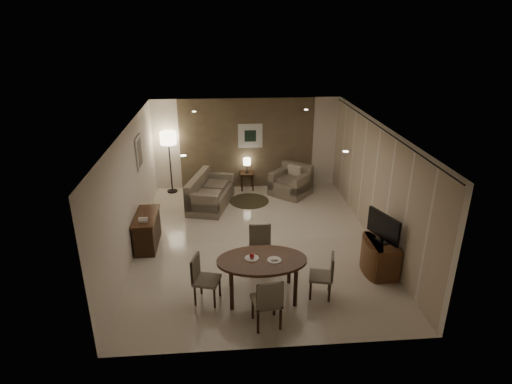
{
  "coord_description": "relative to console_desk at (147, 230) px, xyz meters",
  "views": [
    {
      "loc": [
        -0.74,
        -8.78,
        4.87
      ],
      "look_at": [
        0.0,
        0.2,
        1.15
      ],
      "focal_mm": 30.0,
      "sensor_mm": 36.0,
      "label": 1
    }
  ],
  "objects": [
    {
      "name": "curtain_rod",
      "position": [
        5.17,
        0.0,
        2.27
      ],
      "size": [
        0.03,
        6.8,
        0.03
      ],
      "primitive_type": "cylinder",
      "rotation": [
        1.57,
        0.0,
        0.0
      ],
      "color": "black",
      "rests_on": "wall_right"
    },
    {
      "name": "chair_near",
      "position": [
        2.41,
        -2.92,
        0.1
      ],
      "size": [
        0.53,
        0.53,
        0.96
      ],
      "primitive_type": null,
      "rotation": [
        0.0,
        0.0,
        3.29
      ],
      "color": "gray",
      "rests_on": "floor"
    },
    {
      "name": "dining_table",
      "position": [
        2.41,
        -2.11,
        0.01
      ],
      "size": [
        1.65,
        1.03,
        0.78
      ],
      "primitive_type": null,
      "color": "#4F2D19",
      "rests_on": "floor"
    },
    {
      "name": "plate_a",
      "position": [
        2.23,
        -2.06,
        0.41
      ],
      "size": [
        0.26,
        0.26,
        0.02
      ],
      "primitive_type": "cylinder",
      "color": "white",
      "rests_on": "dining_table"
    },
    {
      "name": "downlight_nr",
      "position": [
        3.89,
        -1.8,
        2.31
      ],
      "size": [
        0.1,
        0.1,
        0.01
      ],
      "primitive_type": "cylinder",
      "color": "white",
      "rests_on": "ceiling"
    },
    {
      "name": "flat_tv",
      "position": [
        4.87,
        -1.5,
        0.65
      ],
      "size": [
        0.36,
        0.85,
        0.6
      ],
      "primitive_type": null,
      "rotation": [
        0.0,
        0.0,
        0.35
      ],
      "color": "black",
      "rests_on": "tv_cabinet"
    },
    {
      "name": "downlight_nl",
      "position": [
        1.09,
        -1.8,
        2.31
      ],
      "size": [
        0.1,
        0.1,
        0.01
      ],
      "primitive_type": "cylinder",
      "color": "white",
      "rests_on": "ceiling"
    },
    {
      "name": "art_back_canvas",
      "position": [
        2.59,
        3.44,
        1.23
      ],
      "size": [
        0.34,
        0.01,
        0.34
      ],
      "primitive_type": "cube",
      "color": "black",
      "rests_on": "wall_back"
    },
    {
      "name": "sofa",
      "position": [
        1.4,
        2.12,
        0.05
      ],
      "size": [
        1.98,
        1.34,
        0.85
      ],
      "primitive_type": null,
      "rotation": [
        0.0,
        0.0,
        1.3
      ],
      "color": "gray",
      "rests_on": "floor"
    },
    {
      "name": "round_rug",
      "position": [
        2.47,
        2.32,
        -0.37
      ],
      "size": [
        1.12,
        1.12,
        0.01
      ],
      "primitive_type": "cylinder",
      "color": "#3D3A22",
      "rests_on": "floor"
    },
    {
      "name": "taupe_accent",
      "position": [
        2.49,
        3.48,
        0.98
      ],
      "size": [
        3.96,
        0.03,
        2.7
      ],
      "primitive_type": "cube",
      "color": "#6F6345",
      "rests_on": "wall_back"
    },
    {
      "name": "chair_left",
      "position": [
        1.4,
        -2.19,
        0.08
      ],
      "size": [
        0.54,
        0.54,
        0.9
      ],
      "primitive_type": null,
      "rotation": [
        0.0,
        0.0,
        1.3
      ],
      "color": "gray",
      "rests_on": "floor"
    },
    {
      "name": "curtain_wall",
      "position": [
        5.17,
        0.0,
        0.95
      ],
      "size": [
        0.08,
        6.7,
        2.58
      ],
      "primitive_type": null,
      "color": "beige",
      "rests_on": "wall_right"
    },
    {
      "name": "chair_right",
      "position": [
        3.49,
        -2.2,
        0.05
      ],
      "size": [
        0.5,
        0.5,
        0.86
      ],
      "primitive_type": null,
      "rotation": [
        0.0,
        0.0,
        -1.81
      ],
      "color": "gray",
      "rests_on": "floor"
    },
    {
      "name": "telephone",
      "position": [
        0.0,
        -0.3,
        0.43
      ],
      "size": [
        0.2,
        0.14,
        0.09
      ],
      "primitive_type": null,
      "color": "white",
      "rests_on": "console_desk"
    },
    {
      "name": "napkin",
      "position": [
        2.63,
        -2.16,
        0.43
      ],
      "size": [
        0.12,
        0.08,
        0.03
      ],
      "primitive_type": "cube",
      "color": "white",
      "rests_on": "plate_b"
    },
    {
      "name": "console_desk",
      "position": [
        0.0,
        0.0,
        0.0
      ],
      "size": [
        0.48,
        1.2,
        0.75
      ],
      "primitive_type": null,
      "color": "#4F2D19",
      "rests_on": "floor"
    },
    {
      "name": "table_lamp",
      "position": [
        2.47,
        3.25,
        0.4
      ],
      "size": [
        0.22,
        0.22,
        0.5
      ],
      "primitive_type": null,
      "color": "#FFEAC1",
      "rests_on": "side_table"
    },
    {
      "name": "room_shell",
      "position": [
        2.49,
        0.4,
        0.98
      ],
      "size": [
        5.5,
        7.0,
        2.7
      ],
      "color": "beige",
      "rests_on": "ground"
    },
    {
      "name": "chair_far",
      "position": [
        2.47,
        -1.28,
        0.1
      ],
      "size": [
        0.47,
        0.47,
        0.96
      ],
      "primitive_type": null,
      "rotation": [
        0.0,
        0.0,
        -0.0
      ],
      "color": "gray",
      "rests_on": "floor"
    },
    {
      "name": "tv_cabinet",
      "position": [
        4.89,
        -1.5,
        -0.03
      ],
      "size": [
        0.48,
        0.9,
        0.7
      ],
      "primitive_type": null,
      "color": "brown",
      "rests_on": "floor"
    },
    {
      "name": "art_left_frame",
      "position": [
        -0.23,
        1.2,
        1.48
      ],
      "size": [
        0.03,
        0.6,
        0.8
      ],
      "primitive_type": "cube",
      "color": "silver",
      "rests_on": "wall_left"
    },
    {
      "name": "plate_b",
      "position": [
        2.63,
        -2.16,
        0.41
      ],
      "size": [
        0.26,
        0.26,
        0.02
      ],
      "primitive_type": "cylinder",
      "color": "white",
      "rests_on": "dining_table"
    },
    {
      "name": "downlight_fr",
      "position": [
        3.89,
        1.8,
        2.31
      ],
      "size": [
        0.1,
        0.1,
        0.01
      ],
      "primitive_type": "cylinder",
      "color": "white",
      "rests_on": "ceiling"
    },
    {
      "name": "art_left_canvas",
      "position": [
        -0.21,
        1.2,
        1.48
      ],
      "size": [
        0.01,
        0.46,
        0.64
      ],
      "primitive_type": "cube",
      "color": "gray",
      "rests_on": "wall_left"
    },
    {
      "name": "fruit_apple",
      "position": [
        2.23,
        -2.06,
        0.46
      ],
      "size": [
        0.09,
        0.09,
        0.09
      ],
      "primitive_type": "sphere",
      "color": "#AE131D",
      "rests_on": "plate_a"
    },
    {
      "name": "art_back_frame",
      "position": [
        2.59,
        3.46,
        1.23
      ],
      "size": [
        0.72,
        0.03,
        0.72
      ],
      "primitive_type": "cube",
      "color": "silver",
      "rests_on": "wall_back"
    },
    {
      "name": "floor_lamp",
      "position": [
        0.23,
        3.22,
        0.54
      ],
      "size": [
        0.46,
        0.46,
        1.83
      ],
      "primitive_type": null,
      "color": "#FFE5B7",
      "rests_on": "floor"
    },
    {
      "name": "downlight_fl",
      "position": [
        1.09,
        1.8,
        2.31
      ],
      "size": [
        0.1,
        0.1,
        0.01
      ],
      "primitive_type": "cylinder",
      "color": "white",
      "rests_on": "ceiling"
    },
    {
      "name": "armchair",
      "position": [
        3.71,
        2.71,
        0.06
      ],
      "size": [
        1.35,
        1.35,
        0.87
      ],
      "primitive_type": null,
      "rotation": [
        0.0,
        0.0,
        -0.73
      ],
      "color": "gray",
      "rests_on": "floor"
    },
    {
      "name": "side_table",
      "position": [
        2.47,
        3.24,
        -0.11
      ],
      "size": [
        0.41,
        0.41,
        0.53
      ],
      "primitive_type": null,
      "color": "#331F11",
      "rests_on": "floor"
    }
  ]
}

